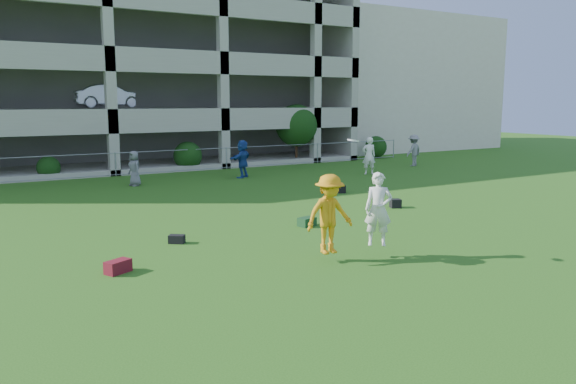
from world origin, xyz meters
TOP-DOWN VIEW (x-y plane):
  - ground at (0.00, 0.00)m, footprint 100.00×100.00m
  - stucco_building at (23.00, 28.00)m, footprint 16.00×14.00m
  - bystander_c at (-0.07, 15.35)m, footprint 0.64×0.84m
  - bystander_d at (5.20, 15.35)m, footprint 1.70×1.43m
  - bystander_e at (11.27, 13.20)m, footprint 0.81×0.67m
  - bystander_f at (15.80, 14.80)m, footprint 1.28×0.92m
  - bag_red_a at (-3.92, 2.88)m, footprint 0.63×0.51m
  - bag_black_b at (-1.95, 4.70)m, footprint 0.47×0.44m
  - bag_green_c at (2.08, 4.68)m, footprint 0.57×0.46m
  - crate_d at (6.33, 5.58)m, footprint 0.46×0.46m
  - bag_black_e at (6.49, 9.20)m, footprint 0.67×0.58m
  - frisbee_contest at (0.77, 1.18)m, footprint 2.17×1.01m
  - parking_garage at (-0.02, 27.70)m, footprint 30.00×14.00m
  - fence at (0.00, 19.00)m, footprint 36.06×0.06m
  - shrub_row at (4.59, 19.70)m, footprint 34.38×2.52m

SIDE VIEW (x-z plane):
  - ground at x=0.00m, z-range 0.00..0.00m
  - bag_black_b at x=-1.95m, z-range 0.00..0.22m
  - bag_green_c at x=2.08m, z-range 0.00..0.26m
  - bag_red_a at x=-3.92m, z-range 0.00..0.28m
  - crate_d at x=6.33m, z-range 0.00..0.30m
  - bag_black_e at x=6.49m, z-range 0.00..0.30m
  - fence at x=0.00m, z-range 0.01..1.21m
  - bystander_c at x=-0.07m, z-range 0.00..1.54m
  - bystander_f at x=15.80m, z-range 0.00..1.80m
  - bystander_d at x=5.20m, z-range 0.00..1.83m
  - bystander_e at x=11.27m, z-range 0.00..1.89m
  - frisbee_contest at x=0.77m, z-range -0.18..2.46m
  - shrub_row at x=4.59m, z-range -0.24..3.26m
  - stucco_building at x=23.00m, z-range 0.00..10.00m
  - parking_garage at x=-0.02m, z-range 0.01..12.01m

